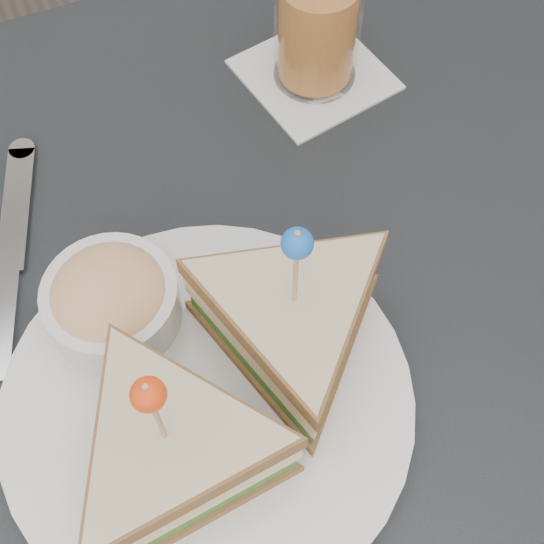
{
  "coord_description": "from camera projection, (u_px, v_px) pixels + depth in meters",
  "views": [
    {
      "loc": [
        -0.09,
        -0.24,
        1.27
      ],
      "look_at": [
        0.01,
        0.01,
        0.8
      ],
      "focal_mm": 50.0,
      "sensor_mm": 36.0,
      "label": 1
    }
  ],
  "objects": [
    {
      "name": "table",
      "position": [
        266.0,
        358.0,
        0.65
      ],
      "size": [
        0.8,
        0.8,
        0.75
      ],
      "color": "black",
      "rests_on": "ground"
    },
    {
      "name": "drink_set",
      "position": [
        318.0,
        18.0,
        0.65
      ],
      "size": [
        0.14,
        0.14,
        0.15
      ],
      "rotation": [
        0.0,
        0.0,
        0.2
      ],
      "color": "white",
      "rests_on": "table"
    },
    {
      "name": "plate_meal",
      "position": [
        215.0,
        381.0,
        0.51
      ],
      "size": [
        0.38,
        0.38,
        0.17
      ],
      "rotation": [
        0.0,
        0.0,
        -0.41
      ],
      "color": "white",
      "rests_on": "table"
    },
    {
      "name": "cutlery_knife",
      "position": [
        11.0,
        261.0,
        0.6
      ],
      "size": [
        0.09,
        0.22,
        0.01
      ],
      "rotation": [
        0.0,
        0.0,
        -0.31
      ],
      "color": "silver",
      "rests_on": "table"
    },
    {
      "name": "ground_plane",
      "position": [
        269.0,
        523.0,
        1.23
      ],
      "size": [
        3.5,
        3.5,
        0.0
      ],
      "primitive_type": "plane",
      "color": "#3F3833"
    }
  ]
}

